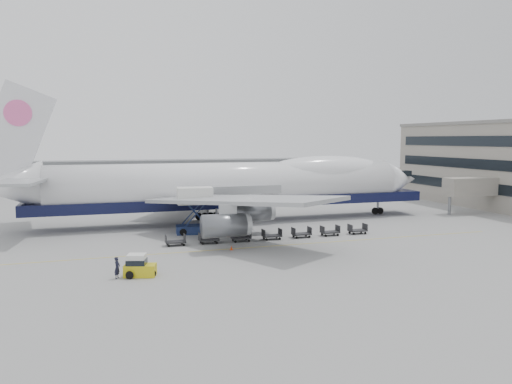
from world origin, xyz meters
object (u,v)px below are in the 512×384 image
object	(u,v)px
catering_truck	(195,207)
baggage_tug	(139,266)
airliner	(236,184)
ground_worker	(117,268)

from	to	relation	value
catering_truck	baggage_tug	xyz separation A→B (m)	(-8.79, -18.84, -2.54)
airliner	baggage_tug	size ratio (longest dim) A/B	21.73
airliner	ground_worker	world-z (taller)	airliner
airliner	ground_worker	size ratio (longest dim) A/B	34.14
baggage_tug	airliner	bearing A→B (deg)	75.14
airliner	catering_truck	bearing A→B (deg)	-135.44
catering_truck	baggage_tug	distance (m)	20.95
airliner	baggage_tug	bearing A→B (deg)	-121.91
airliner	baggage_tug	distance (m)	31.37
baggage_tug	ground_worker	size ratio (longest dim) A/B	1.57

